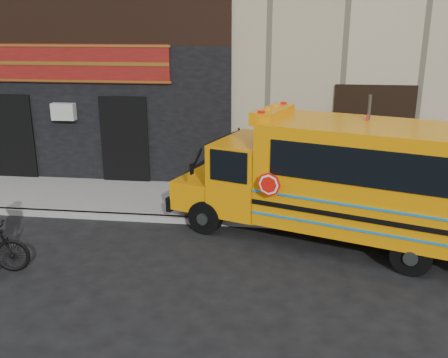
% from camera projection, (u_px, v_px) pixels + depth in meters
% --- Properties ---
extents(ground, '(120.00, 120.00, 0.00)m').
position_uv_depth(ground, '(200.00, 274.00, 9.89)').
color(ground, black).
rests_on(ground, ground).
extents(curb, '(40.00, 0.20, 0.15)m').
position_uv_depth(curb, '(218.00, 221.00, 12.33)').
color(curb, gray).
rests_on(curb, ground).
extents(sidewalk, '(40.00, 3.00, 0.15)m').
position_uv_depth(sidewalk, '(225.00, 201.00, 13.75)').
color(sidewalk, slate).
rests_on(sidewalk, ground).
extents(school_bus, '(7.22, 4.26, 2.92)m').
position_uv_depth(school_bus, '(338.00, 177.00, 11.02)').
color(school_bus, black).
rests_on(school_bus, ground).
extents(sign_pole, '(0.12, 0.28, 3.28)m').
position_uv_depth(sign_pole, '(365.00, 161.00, 11.21)').
color(sign_pole, '#39403C').
rests_on(sign_pole, ground).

